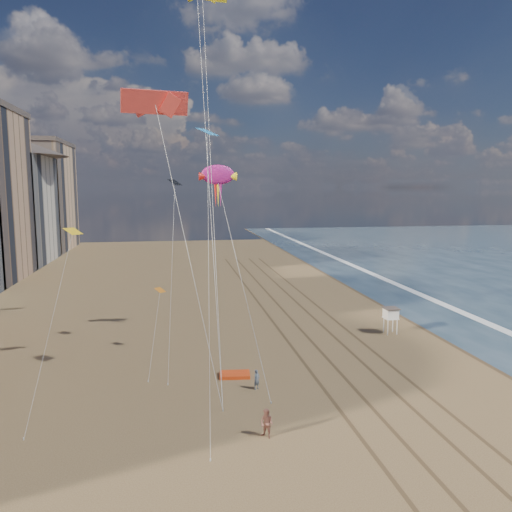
{
  "coord_description": "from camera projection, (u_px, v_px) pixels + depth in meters",
  "views": [
    {
      "loc": [
        -12.59,
        -17.7,
        15.61
      ],
      "look_at": [
        -5.22,
        26.0,
        9.5
      ],
      "focal_mm": 35.0,
      "sensor_mm": 36.0,
      "label": 1
    }
  ],
  "objects": [
    {
      "name": "wet_sand",
      "position": [
        424.0,
        310.0,
        63.7
      ],
      "size": [
        260.0,
        260.0,
        0.0
      ],
      "primitive_type": "plane",
      "color": "#42301E",
      "rests_on": "ground"
    },
    {
      "name": "kite_flyer_a",
      "position": [
        257.0,
        379.0,
        38.78
      ],
      "size": [
        0.68,
        0.65,
        1.57
      ],
      "primitive_type": "imported",
      "rotation": [
        0.0,
        0.0,
        0.66
      ],
      "color": "slate",
      "rests_on": "ground"
    },
    {
      "name": "kite_flyer_b",
      "position": [
        267.0,
        423.0,
        31.24
      ],
      "size": [
        1.15,
        1.14,
        1.87
      ],
      "primitive_type": "imported",
      "rotation": [
        0.0,
        0.0,
        -0.75
      ],
      "color": "#8D5547",
      "rests_on": "ground"
    },
    {
      "name": "tracks",
      "position": [
        324.0,
        340.0,
        51.22
      ],
      "size": [
        7.68,
        120.0,
        0.01
      ],
      "color": "brown",
      "rests_on": "ground"
    },
    {
      "name": "small_kites",
      "position": [
        156.0,
        198.0,
        40.56
      ],
      "size": [
        12.19,
        11.84,
        14.08
      ],
      "color": "#288DD9",
      "rests_on": "ground"
    },
    {
      "name": "foam",
      "position": [
        455.0,
        309.0,
        64.39
      ],
      "size": [
        260.0,
        260.0,
        0.0
      ],
      "primitive_type": "plane",
      "color": "white",
      "rests_on": "ground"
    },
    {
      "name": "show_kite",
      "position": [
        218.0,
        175.0,
        50.5
      ],
      "size": [
        3.89,
        9.08,
        23.65
      ],
      "color": "#A71979",
      "rests_on": "ground"
    },
    {
      "name": "lifeguard_stand",
      "position": [
        391.0,
        314.0,
        53.43
      ],
      "size": [
        1.57,
        1.57,
        2.83
      ],
      "color": "white",
      "rests_on": "ground"
    },
    {
      "name": "grounded_kite",
      "position": [
        235.0,
        375.0,
        41.49
      ],
      "size": [
        2.64,
        1.83,
        0.28
      ],
      "primitive_type": "cube",
      "rotation": [
        0.0,
        0.0,
        -0.1
      ],
      "color": "#FF4715",
      "rests_on": "ground"
    }
  ]
}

